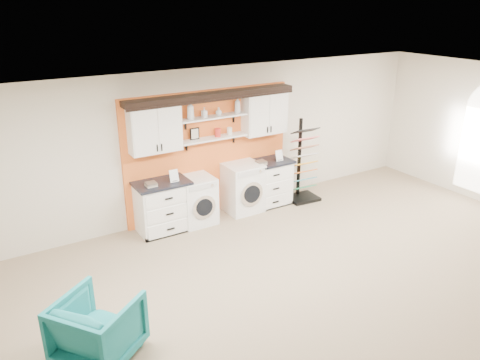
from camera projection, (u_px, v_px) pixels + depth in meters
floor at (351, 319)px, 6.17m from camera, size 10.00×10.00×0.00m
ceiling at (373, 110)px, 5.15m from camera, size 10.00×10.00×0.00m
wall_back at (208, 142)px, 8.85m from camera, size 10.00×0.00×10.00m
accent_panel at (209, 153)px, 8.90m from camera, size 3.40×0.07×2.40m
upper_cabinet_left at (154, 128)px, 7.97m from camera, size 0.90×0.35×0.84m
upper_cabinet_right at (264, 112)px, 9.06m from camera, size 0.90×0.35×0.84m
shelf_lower at (213, 138)px, 8.64m from camera, size 1.32×0.28×0.03m
shelf_upper at (213, 117)px, 8.50m from camera, size 1.32×0.28×0.03m
crown_molding at (212, 95)px, 8.36m from camera, size 3.30×0.41×0.13m
picture_frame at (195, 134)px, 8.47m from camera, size 0.18×0.02×0.22m
canister_red at (218, 132)px, 8.66m from camera, size 0.11×0.11×0.16m
canister_cream at (229, 131)px, 8.78m from camera, size 0.10×0.10×0.14m
base_cabinet_left at (163, 206)px, 8.36m from camera, size 0.96×0.66×0.94m
base_cabinet_right at (267, 183)px, 9.45m from camera, size 0.95×0.66×0.93m
washer at (196, 200)px, 8.68m from camera, size 0.64×0.71×0.90m
dryer at (243, 188)px, 9.16m from camera, size 0.69×0.71×0.97m
sample_rack at (303, 175)px, 9.66m from camera, size 0.65×0.56×1.70m
armchair at (98, 328)px, 5.40m from camera, size 1.20×1.19×0.79m
soap_bottle_a at (190, 110)px, 8.22m from camera, size 0.16×0.16×0.33m
soap_bottle_b at (204, 112)px, 8.38m from camera, size 0.10×0.10×0.18m
soap_bottle_c at (219, 111)px, 8.53m from camera, size 0.13×0.13×0.15m
soap_bottle_d at (237, 105)px, 8.69m from camera, size 0.14×0.14×0.30m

